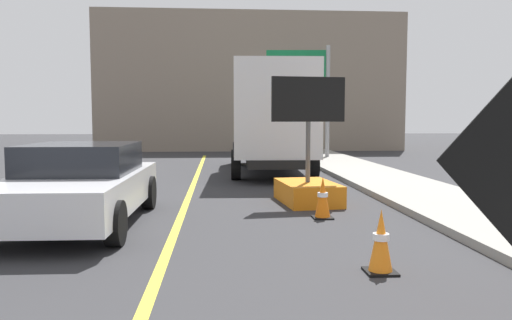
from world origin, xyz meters
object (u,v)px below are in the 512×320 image
(pickup_car, at_px, (79,184))
(highway_guide_sign, at_px, (310,82))
(arrow_board_trailer, at_px, (308,181))
(box_truck, at_px, (271,117))
(traffic_cone_mid_lane, at_px, (323,198))
(traffic_cone_near_sign, at_px, (381,242))

(pickup_car, relative_size, highway_guide_sign, 0.91)
(pickup_car, bearing_deg, arrow_board_trailer, 23.88)
(box_truck, height_order, pickup_car, box_truck)
(box_truck, bearing_deg, traffic_cone_mid_lane, -88.87)
(traffic_cone_near_sign, distance_m, traffic_cone_mid_lane, 3.26)
(arrow_board_trailer, height_order, highway_guide_sign, highway_guide_sign)
(highway_guide_sign, bearing_deg, pickup_car, -115.77)
(box_truck, height_order, traffic_cone_near_sign, box_truck)
(pickup_car, distance_m, traffic_cone_near_sign, 5.27)
(traffic_cone_mid_lane, bearing_deg, arrow_board_trailer, 89.13)
(arrow_board_trailer, bearing_deg, traffic_cone_mid_lane, -90.87)
(arrow_board_trailer, distance_m, pickup_car, 4.70)
(arrow_board_trailer, distance_m, traffic_cone_mid_lane, 1.70)
(pickup_car, relative_size, traffic_cone_near_sign, 6.01)
(box_truck, xyz_separation_m, pickup_car, (-4.11, -8.04, -1.17))
(box_truck, height_order, highway_guide_sign, highway_guide_sign)
(arrow_board_trailer, bearing_deg, highway_guide_sign, 79.54)
(box_truck, distance_m, traffic_cone_mid_lane, 7.98)
(box_truck, xyz_separation_m, highway_guide_sign, (2.27, 5.17, 1.56))
(traffic_cone_mid_lane, bearing_deg, highway_guide_sign, 80.77)
(arrow_board_trailer, distance_m, highway_guide_sign, 11.87)
(box_truck, bearing_deg, traffic_cone_near_sign, -89.14)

